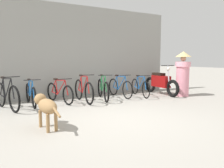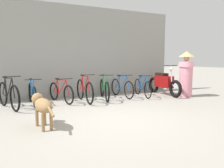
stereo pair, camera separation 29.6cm
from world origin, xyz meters
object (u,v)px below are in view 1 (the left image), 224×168
object	(u,v)px
bicycle_3	(84,91)
bicycle_5	(120,88)
stray_dog	(46,106)
bicycle_1	(31,94)
motorcycle	(161,83)
bicycle_4	(103,89)
bicycle_6	(140,87)
bicycle_0	(7,96)
person_in_robes	(183,72)
bicycle_2	(59,93)

from	to	relation	value
bicycle_3	bicycle_5	xyz separation A→B (m)	(1.51, 0.27, -0.02)
bicycle_5	stray_dog	world-z (taller)	bicycle_5
bicycle_1	motorcycle	xyz separation A→B (m)	(4.78, -0.26, 0.13)
bicycle_5	bicycle_4	bearing A→B (deg)	-79.51
bicycle_3	bicycle_6	size ratio (longest dim) A/B	1.04
bicycle_0	bicycle_3	bearing A→B (deg)	73.44
bicycle_0	motorcycle	distance (m)	5.44
bicycle_3	person_in_robes	xyz separation A→B (m)	(3.69, -0.65, 0.52)
bicycle_6	bicycle_2	bearing A→B (deg)	-82.13
bicycle_5	stray_dog	size ratio (longest dim) A/B	1.38
bicycle_1	bicycle_3	world-z (taller)	bicycle_3
bicycle_4	stray_dog	world-z (taller)	bicycle_4
stray_dog	bicycle_2	bearing A→B (deg)	-28.85
bicycle_2	bicycle_3	world-z (taller)	bicycle_3
bicycle_3	bicycle_6	xyz separation A→B (m)	(2.26, 0.06, -0.03)
bicycle_0	person_in_robes	world-z (taller)	person_in_robes
bicycle_2	bicycle_6	size ratio (longest dim) A/B	0.98
bicycle_4	bicycle_5	xyz separation A→B (m)	(0.76, 0.15, -0.01)
bicycle_6	stray_dog	size ratio (longest dim) A/B	1.36
bicycle_0	stray_dog	bearing A→B (deg)	-1.21
stray_dog	person_in_robes	xyz separation A→B (m)	(5.31, 1.52, 0.43)
bicycle_1	bicycle_2	size ratio (longest dim) A/B	1.07
bicycle_4	motorcycle	world-z (taller)	motorcycle
stray_dog	bicycle_5	bearing A→B (deg)	-60.40
bicycle_0	bicycle_3	size ratio (longest dim) A/B	1.00
bicycle_5	person_in_robes	size ratio (longest dim) A/B	0.98
bicycle_1	stray_dog	size ratio (longest dim) A/B	1.42
bicycle_6	stray_dog	distance (m)	4.48
bicycle_4	bicycle_6	size ratio (longest dim) A/B	1.06
person_in_robes	bicycle_3	bearing A→B (deg)	-23.29
stray_dog	person_in_robes	world-z (taller)	person_in_robes
bicycle_2	stray_dog	distance (m)	2.59
bicycle_4	person_in_robes	distance (m)	3.08
bicycle_2	person_in_robes	distance (m)	4.52
bicycle_2	motorcycle	size ratio (longest dim) A/B	0.78
bicycle_3	stray_dog	world-z (taller)	bicycle_3
stray_dog	bicycle_4	bearing A→B (deg)	-54.38
bicycle_1	motorcycle	world-z (taller)	motorcycle
bicycle_1	bicycle_6	distance (m)	3.84
bicycle_1	bicycle_0	bearing A→B (deg)	-67.61
bicycle_0	bicycle_2	bearing A→B (deg)	83.36
motorcycle	stray_dog	size ratio (longest dim) A/B	1.72
bicycle_3	bicycle_5	distance (m)	1.54
bicycle_1	motorcycle	bearing A→B (deg)	86.06
bicycle_4	bicycle_6	xyz separation A→B (m)	(1.51, -0.05, -0.02)
bicycle_0	bicycle_3	distance (m)	2.22
bicycle_0	bicycle_5	distance (m)	3.74
bicycle_0	stray_dog	world-z (taller)	bicycle_0
bicycle_3	stray_dog	distance (m)	2.70
bicycle_4	bicycle_5	world-z (taller)	bicycle_4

